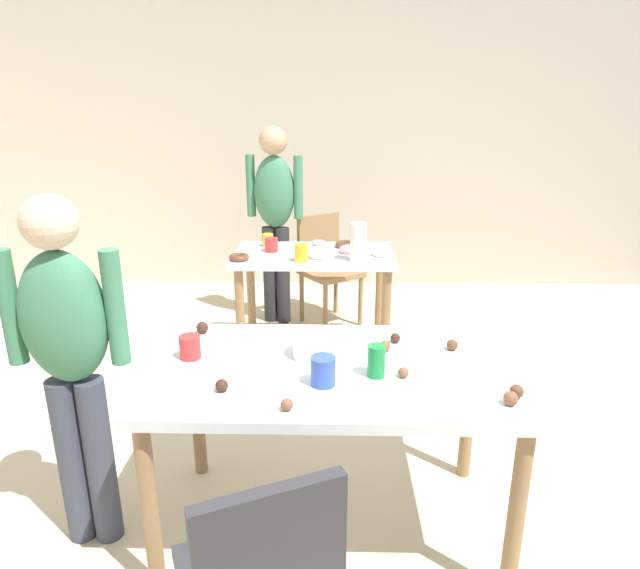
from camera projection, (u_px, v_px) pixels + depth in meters
The scene contains 31 objects.
ground_plane at pixel (316, 494), 2.55m from camera, with size 6.40×6.40×0.00m, color beige.
wall_back at pixel (326, 149), 5.18m from camera, with size 6.40×0.10×2.60m, color #BCB2A3.
dining_table_near at pixel (332, 386), 2.16m from camera, with size 1.39×0.82×0.75m.
dining_table_far at pixel (314, 270), 3.78m from camera, with size 1.07×0.62×0.75m.
chair_far_table at pixel (326, 262), 4.44m from camera, with size 0.56×0.56×0.87m.
person_girl_near at pixel (69, 350), 2.05m from camera, with size 0.45×0.21×1.42m.
person_adult_far at pixel (275, 209), 4.29m from camera, with size 0.45×0.26×1.55m.
mixing_bowl at pixel (316, 345), 2.20m from camera, with size 0.19×0.19×0.09m, color white.
soda_can at pixel (376, 361), 2.03m from camera, with size 0.07×0.07×0.12m, color #198438.
fork_near at pixel (350, 334), 2.41m from camera, with size 0.17×0.02×0.01m, color silver.
cup_near_0 at pixel (323, 371), 1.97m from camera, with size 0.09×0.09×0.11m, color #3351B2.
cup_near_1 at pixel (190, 347), 2.18m from camera, with size 0.08×0.08×0.09m, color red.
cake_ball_0 at pixel (287, 405), 1.82m from camera, with size 0.04×0.04×0.04m, color brown.
cake_ball_1 at pixel (202, 328), 2.43m from camera, with size 0.05×0.05×0.05m, color #3D2319.
cake_ball_2 at pixel (517, 391), 1.90m from camera, with size 0.05×0.05×0.05m, color brown.
cake_ball_3 at pixel (395, 338), 2.33m from camera, with size 0.04×0.04×0.04m, color #3D2319.
cake_ball_4 at pixel (222, 386), 1.94m from camera, with size 0.05×0.05×0.05m, color #3D2319.
cake_ball_5 at pixel (403, 372), 2.04m from camera, with size 0.04×0.04×0.04m, color brown.
cake_ball_6 at pixel (385, 346), 2.25m from camera, with size 0.05×0.05×0.05m, color brown.
cake_ball_7 at pixel (452, 345), 2.26m from camera, with size 0.05×0.05×0.05m, color brown.
cake_ball_8 at pixel (511, 398), 1.85m from camera, with size 0.05×0.05×0.05m, color brown.
pitcher_far at pixel (358, 242), 3.50m from camera, with size 0.10×0.10×0.25m, color white.
cup_far_0 at pixel (301, 253), 3.52m from camera, with size 0.08×0.08×0.11m, color yellow.
cup_far_1 at pixel (268, 240), 3.89m from camera, with size 0.08×0.08×0.09m, color yellow.
cup_far_2 at pixel (271, 245), 3.75m from camera, with size 0.09×0.09×0.09m, color red.
donut_far_0 at pixel (345, 244), 3.87m from camera, with size 0.14×0.14×0.04m, color brown.
donut_far_1 at pixel (382, 252), 3.67m from camera, with size 0.14×0.14×0.04m, color white.
donut_far_2 at pixel (349, 249), 3.74m from camera, with size 0.14×0.14×0.04m, color pink.
donut_far_3 at pixel (318, 255), 3.61m from camera, with size 0.13×0.13×0.04m, color white.
donut_far_4 at pixel (318, 243), 3.95m from camera, with size 0.10×0.10×0.03m, color pink.
donut_far_5 at pixel (239, 257), 3.56m from camera, with size 0.13×0.13×0.04m, color brown.
Camera 1 is at (0.06, -2.12, 1.71)m, focal length 31.13 mm.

